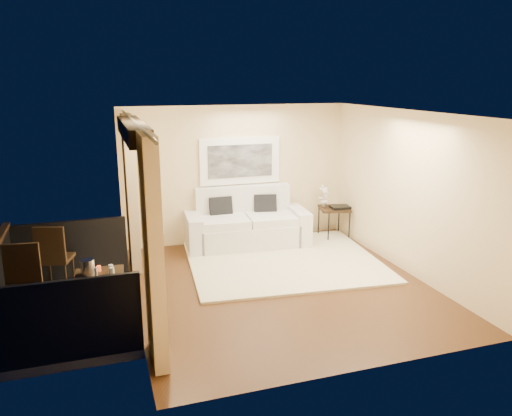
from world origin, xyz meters
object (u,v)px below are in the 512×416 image
bistro_table (100,281)px  ice_bucket (87,267)px  balcony_chair_far (53,253)px  side_table (334,210)px  sofa (246,225)px  orchid (324,196)px  balcony_chair_near (22,278)px

bistro_table → ice_bucket: ice_bucket is taller
balcony_chair_far → side_table: bearing=-152.4°
sofa → bistro_table: sofa is taller
ice_bucket → orchid: bearing=29.4°
orchid → balcony_chair_far: bearing=-166.4°
orchid → bistro_table: (-4.46, -2.65, -0.22)m
side_table → bistro_table: 5.28m
balcony_chair_far → orchid: bearing=-150.7°
side_table → balcony_chair_far: (-5.29, -1.11, 0.04)m
side_table → balcony_chair_near: bearing=-159.7°
side_table → ice_bucket: bearing=-152.8°
ice_bucket → side_table: bearing=27.2°
bistro_table → balcony_chair_far: balcony_chair_far is taller
orchid → bistro_table: size_ratio=0.62×
ice_bucket → balcony_chair_near: bearing=155.6°
side_table → orchid: 0.36m
sofa → orchid: size_ratio=5.31×
sofa → ice_bucket: 3.90m
bistro_table → balcony_chair_near: 1.08m
side_table → ice_bucket: 5.37m
balcony_chair_far → sofa: bearing=-144.8°
side_table → orchid: (-0.18, 0.13, 0.29)m
ice_bucket → sofa: bearing=41.3°
ice_bucket → bistro_table: bearing=-27.0°
orchid → ice_bucket: orchid is taller
balcony_chair_far → balcony_chair_near: 1.02m
bistro_table → balcony_chair_near: balcony_chair_near is taller
bistro_table → ice_bucket: bearing=153.0°
orchid → balcony_chair_far: 5.26m
side_table → ice_bucket: (-4.77, -2.45, 0.25)m
bistro_table → balcony_chair_near: (-0.98, 0.45, -0.02)m
sofa → bistro_table: (-2.78, -2.63, 0.25)m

